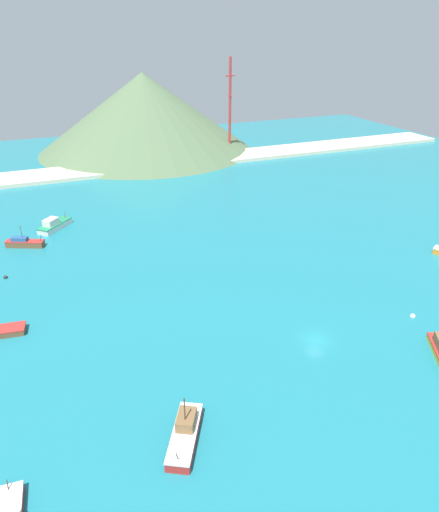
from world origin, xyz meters
TOP-DOWN VIEW (x-y plane):
  - ground at (0.00, 30.00)m, footprint 260.00×280.00m
  - fishing_boat_5 at (-34.05, 61.14)m, footprint 8.60×8.94m
  - fishing_boat_6 at (-40.95, 53.31)m, footprint 8.41×5.29m
  - fishing_boat_7 at (-24.84, -10.49)m, footprint 6.97×9.40m
  - buoy_1 at (-44.78, 39.50)m, footprint 0.79×0.79m
  - buoy_2 at (18.47, -0.82)m, footprint 0.89×0.89m
  - beach_strip at (0.00, 106.17)m, footprint 247.00×14.94m
  - hill_central at (6.44, 131.44)m, footprint 82.37×82.37m
  - radio_tower at (33.03, 110.03)m, footprint 3.45×2.76m

SIDE VIEW (x-z plane):
  - ground at x=0.00m, z-range -0.50..0.00m
  - buoy_1 at x=-44.78m, z-range -0.26..0.53m
  - buoy_2 at x=18.47m, z-range -0.29..0.60m
  - beach_strip at x=0.00m, z-range 0.00..1.20m
  - fishing_boat_6 at x=-40.95m, z-range -1.64..3.43m
  - fishing_boat_7 at x=-24.84m, z-range -2.02..4.08m
  - fishing_boat_5 at x=-34.05m, z-range -0.42..2.53m
  - hill_central at x=6.44m, z-range 0.00..28.70m
  - radio_tower at x=33.03m, z-range 0.34..34.86m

